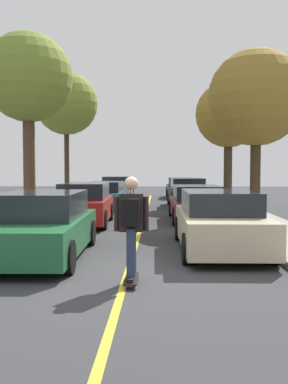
{
  "coord_description": "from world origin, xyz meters",
  "views": [
    {
      "loc": [
        0.58,
        -7.59,
        1.93
      ],
      "look_at": [
        0.04,
        8.31,
        1.08
      ],
      "focal_mm": 40.43,
      "sensor_mm": 36.0,
      "label": 1
    }
  ],
  "objects_px": {
    "street_tree_left_near": "(66,104)",
    "parked_car_left_far": "(105,195)",
    "parked_car_right_nearest": "(219,222)",
    "street_tree_right_near": "(228,115)",
    "street_tree_left_nearest": "(28,79)",
    "fire_hydrant": "(44,210)",
    "skateboarder": "(131,221)",
    "parked_car_right_near": "(197,203)",
    "skateboard": "(131,279)",
    "parked_car_left_near": "(84,204)",
    "parked_car_left_farthest": "(117,188)",
    "parked_car_right_farthest": "(180,188)",
    "parked_car_left_nearest": "(41,226)",
    "parked_car_right_far": "(187,193)",
    "street_tree_right_nearest": "(256,98)"
  },
  "relations": [
    {
      "from": "parked_car_right_nearest",
      "to": "street_tree_right_near",
      "type": "bearing_deg",
      "value": 80.1
    },
    {
      "from": "street_tree_right_nearest",
      "to": "skateboard",
      "type": "bearing_deg",
      "value": -113.79
    },
    {
      "from": "parked_car_right_farthest",
      "to": "street_tree_left_near",
      "type": "height_order",
      "value": "street_tree_left_near"
    },
    {
      "from": "parked_car_right_nearest",
      "to": "fire_hydrant",
      "type": "bearing_deg",
      "value": 137.85
    },
    {
      "from": "parked_car_right_nearest",
      "to": "street_tree_right_near",
      "type": "relative_size",
      "value": 0.69
    },
    {
      "from": "parked_car_left_farthest",
      "to": "parked_car_right_near",
      "type": "relative_size",
      "value": 0.95
    },
    {
      "from": "parked_car_left_nearest",
      "to": "skateboard",
      "type": "bearing_deg",
      "value": -45.67
    },
    {
      "from": "street_tree_left_near",
      "to": "parked_car_left_far",
      "type": "bearing_deg",
      "value": -37.21
    },
    {
      "from": "parked_car_left_nearest",
      "to": "skateboard",
      "type": "height_order",
      "value": "parked_car_left_nearest"
    },
    {
      "from": "parked_car_right_near",
      "to": "skateboarder",
      "type": "bearing_deg",
      "value": -101.7
    },
    {
      "from": "fire_hydrant",
      "to": "parked_car_left_far",
      "type": "bearing_deg",
      "value": 74.94
    },
    {
      "from": "parked_car_right_nearest",
      "to": "parked_car_right_near",
      "type": "height_order",
      "value": "parked_car_right_nearest"
    },
    {
      "from": "parked_car_left_nearest",
      "to": "parked_car_right_nearest",
      "type": "bearing_deg",
      "value": 12.19
    },
    {
      "from": "parked_car_left_near",
      "to": "parked_car_right_near",
      "type": "distance_m",
      "value": 4.22
    },
    {
      "from": "parked_car_left_near",
      "to": "fire_hydrant",
      "type": "relative_size",
      "value": 5.85
    },
    {
      "from": "parked_car_right_near",
      "to": "skateboard",
      "type": "height_order",
      "value": "parked_car_right_near"
    },
    {
      "from": "parked_car_left_near",
      "to": "skateboard",
      "type": "relative_size",
      "value": 4.87
    },
    {
      "from": "parked_car_right_farthest",
      "to": "parked_car_left_near",
      "type": "bearing_deg",
      "value": -106.12
    },
    {
      "from": "parked_car_left_far",
      "to": "street_tree_left_nearest",
      "type": "xyz_separation_m",
      "value": [
        -2.22,
        -4.88,
        4.58
      ]
    },
    {
      "from": "parked_car_left_farthest",
      "to": "parked_car_right_near",
      "type": "bearing_deg",
      "value": -69.25
    },
    {
      "from": "parked_car_left_near",
      "to": "parked_car_right_far",
      "type": "bearing_deg",
      "value": 59.96
    },
    {
      "from": "parked_car_left_far",
      "to": "skateboarder",
      "type": "bearing_deg",
      "value": -81.13
    },
    {
      "from": "parked_car_right_near",
      "to": "fire_hydrant",
      "type": "xyz_separation_m",
      "value": [
        -5.51,
        -1.0,
        -0.16
      ]
    },
    {
      "from": "parked_car_right_farthest",
      "to": "parked_car_right_near",
      "type": "bearing_deg",
      "value": -90.0
    },
    {
      "from": "street_tree_left_near",
      "to": "street_tree_right_nearest",
      "type": "height_order",
      "value": "street_tree_left_near"
    },
    {
      "from": "parked_car_left_farthest",
      "to": "street_tree_left_nearest",
      "type": "relative_size",
      "value": 0.6
    },
    {
      "from": "street_tree_left_near",
      "to": "street_tree_right_nearest",
      "type": "bearing_deg",
      "value": -35.44
    },
    {
      "from": "street_tree_left_near",
      "to": "parked_car_right_far",
      "type": "bearing_deg",
      "value": -5.61
    },
    {
      "from": "street_tree_left_near",
      "to": "skateboarder",
      "type": "bearing_deg",
      "value": -74.17
    },
    {
      "from": "parked_car_left_nearest",
      "to": "parked_car_left_near",
      "type": "height_order",
      "value": "parked_car_left_near"
    },
    {
      "from": "street_tree_left_nearest",
      "to": "skateboard",
      "type": "height_order",
      "value": "street_tree_left_nearest"
    },
    {
      "from": "parked_car_right_near",
      "to": "parked_car_right_farthest",
      "type": "height_order",
      "value": "parked_car_right_farthest"
    },
    {
      "from": "skateboarder",
      "to": "street_tree_left_near",
      "type": "bearing_deg",
      "value": 105.83
    },
    {
      "from": "parked_car_left_nearest",
      "to": "parked_car_left_far",
      "type": "bearing_deg",
      "value": 89.98
    },
    {
      "from": "parked_car_left_far",
      "to": "parked_car_right_near",
      "type": "relative_size",
      "value": 0.96
    },
    {
      "from": "parked_car_left_farthest",
      "to": "parked_car_right_nearest",
      "type": "height_order",
      "value": "parked_car_left_farthest"
    },
    {
      "from": "street_tree_left_near",
      "to": "parked_car_right_near",
      "type": "bearing_deg",
      "value": -45.15
    },
    {
      "from": "parked_car_right_farthest",
      "to": "street_tree_left_near",
      "type": "distance_m",
      "value": 10.02
    },
    {
      "from": "parked_car_left_far",
      "to": "street_tree_right_nearest",
      "type": "distance_m",
      "value": 8.54
    },
    {
      "from": "parked_car_left_near",
      "to": "fire_hydrant",
      "type": "distance_m",
      "value": 1.54
    },
    {
      "from": "street_tree_left_nearest",
      "to": "fire_hydrant",
      "type": "bearing_deg",
      "value": -44.3
    },
    {
      "from": "parked_car_left_nearest",
      "to": "street_tree_left_nearest",
      "type": "height_order",
      "value": "street_tree_left_nearest"
    },
    {
      "from": "parked_car_right_far",
      "to": "fire_hydrant",
      "type": "distance_m",
      "value": 8.64
    },
    {
      "from": "street_tree_right_near",
      "to": "parked_car_right_near",
      "type": "bearing_deg",
      "value": -108.27
    },
    {
      "from": "parked_car_left_farthest",
      "to": "fire_hydrant",
      "type": "bearing_deg",
      "value": -97.37
    },
    {
      "from": "skateboard",
      "to": "parked_car_right_nearest",
      "type": "bearing_deg",
      "value": 58.36
    },
    {
      "from": "skateboarder",
      "to": "fire_hydrant",
      "type": "bearing_deg",
      "value": 114.22
    },
    {
      "from": "street_tree_right_nearest",
      "to": "skateboarder",
      "type": "distance_m",
      "value": 10.77
    },
    {
      "from": "parked_car_right_near",
      "to": "parked_car_right_farthest",
      "type": "bearing_deg",
      "value": 90.0
    },
    {
      "from": "parked_car_left_nearest",
      "to": "parked_car_left_farthest",
      "type": "height_order",
      "value": "parked_car_left_farthest"
    }
  ]
}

